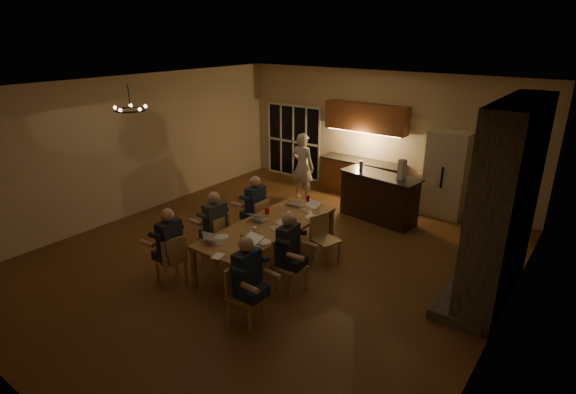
# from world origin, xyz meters

# --- Properties ---
(floor) EXTENTS (9.00, 9.00, 0.00)m
(floor) POSITION_xyz_m (0.00, 0.00, 0.00)
(floor) COLOR brown
(floor) RESTS_ON ground
(back_wall) EXTENTS (8.00, 0.04, 3.20)m
(back_wall) POSITION_xyz_m (0.00, 4.52, 1.60)
(back_wall) COLOR tan
(back_wall) RESTS_ON ground
(left_wall) EXTENTS (0.04, 9.00, 3.20)m
(left_wall) POSITION_xyz_m (-4.02, 0.00, 1.60)
(left_wall) COLOR tan
(left_wall) RESTS_ON ground
(right_wall) EXTENTS (0.04, 9.00, 3.20)m
(right_wall) POSITION_xyz_m (4.02, 0.00, 1.60)
(right_wall) COLOR tan
(right_wall) RESTS_ON ground
(ceiling) EXTENTS (8.00, 9.00, 0.04)m
(ceiling) POSITION_xyz_m (0.00, 0.00, 3.22)
(ceiling) COLOR white
(ceiling) RESTS_ON back_wall
(french_doors) EXTENTS (1.86, 0.08, 2.10)m
(french_doors) POSITION_xyz_m (-2.70, 4.47, 1.05)
(french_doors) COLOR black
(french_doors) RESTS_ON ground
(fireplace) EXTENTS (0.58, 2.50, 3.20)m
(fireplace) POSITION_xyz_m (3.70, 1.20, 1.60)
(fireplace) COLOR #63564D
(fireplace) RESTS_ON ground
(kitchenette) EXTENTS (2.24, 0.68, 2.40)m
(kitchenette) POSITION_xyz_m (-0.30, 4.20, 1.20)
(kitchenette) COLOR brown
(kitchenette) RESTS_ON ground
(refrigerator) EXTENTS (0.90, 0.68, 2.00)m
(refrigerator) POSITION_xyz_m (1.90, 4.15, 1.00)
(refrigerator) COLOR beige
(refrigerator) RESTS_ON ground
(dining_table) EXTENTS (1.10, 2.94, 0.75)m
(dining_table) POSITION_xyz_m (0.07, -0.13, 0.38)
(dining_table) COLOR #AA7E44
(dining_table) RESTS_ON ground
(bar_island) EXTENTS (1.91, 0.93, 1.08)m
(bar_island) POSITION_xyz_m (0.80, 2.95, 0.54)
(bar_island) COLOR black
(bar_island) RESTS_ON ground
(chair_left_near) EXTENTS (0.53, 0.53, 0.89)m
(chair_left_near) POSITION_xyz_m (-0.84, -1.69, 0.45)
(chair_left_near) COLOR tan
(chair_left_near) RESTS_ON ground
(chair_left_mid) EXTENTS (0.48, 0.48, 0.89)m
(chair_left_mid) POSITION_xyz_m (-0.85, -0.65, 0.45)
(chair_left_mid) COLOR tan
(chair_left_mid) RESTS_ON ground
(chair_left_far) EXTENTS (0.45, 0.45, 0.89)m
(chair_left_far) POSITION_xyz_m (-0.78, 0.45, 0.45)
(chair_left_far) COLOR tan
(chair_left_far) RESTS_ON ground
(chair_right_near) EXTENTS (0.50, 0.50, 0.89)m
(chair_right_near) POSITION_xyz_m (0.95, -1.77, 0.45)
(chair_right_near) COLOR tan
(chair_right_near) RESTS_ON ground
(chair_right_mid) EXTENTS (0.51, 0.51, 0.89)m
(chair_right_mid) POSITION_xyz_m (0.97, -0.67, 0.45)
(chair_right_mid) COLOR tan
(chair_right_mid) RESTS_ON ground
(chair_right_far) EXTENTS (0.55, 0.55, 0.89)m
(chair_right_far) POSITION_xyz_m (0.91, 0.52, 0.45)
(chair_right_far) COLOR tan
(chair_right_far) RESTS_ON ground
(person_left_near) EXTENTS (0.65, 0.65, 1.38)m
(person_left_near) POSITION_xyz_m (-0.79, -1.70, 0.69)
(person_left_near) COLOR #23262D
(person_left_near) RESTS_ON ground
(person_right_near) EXTENTS (0.62, 0.62, 1.38)m
(person_right_near) POSITION_xyz_m (0.96, -1.73, 0.69)
(person_right_near) COLOR #1E294B
(person_right_near) RESTS_ON ground
(person_left_mid) EXTENTS (0.66, 0.66, 1.38)m
(person_left_mid) POSITION_xyz_m (-0.76, -0.67, 0.69)
(person_left_mid) COLOR #3D4249
(person_left_mid) RESTS_ON ground
(person_right_mid) EXTENTS (0.65, 0.65, 1.38)m
(person_right_mid) POSITION_xyz_m (0.91, -0.65, 0.69)
(person_right_mid) COLOR #23262D
(person_right_mid) RESTS_ON ground
(person_left_far) EXTENTS (0.61, 0.61, 1.38)m
(person_left_far) POSITION_xyz_m (-0.77, 0.48, 0.69)
(person_left_far) COLOR #1E294B
(person_left_far) RESTS_ON ground
(standing_person) EXTENTS (0.65, 0.44, 1.74)m
(standing_person) POSITION_xyz_m (-1.36, 3.01, 0.87)
(standing_person) COLOR silver
(standing_person) RESTS_ON ground
(chandelier) EXTENTS (0.59, 0.59, 0.03)m
(chandelier) POSITION_xyz_m (-2.35, -1.09, 2.75)
(chandelier) COLOR black
(chandelier) RESTS_ON ceiling
(laptop_a) EXTENTS (0.42, 0.41, 0.23)m
(laptop_a) POSITION_xyz_m (-0.22, -1.21, 0.86)
(laptop_a) COLOR silver
(laptop_a) RESTS_ON dining_table
(laptop_b) EXTENTS (0.35, 0.31, 0.23)m
(laptop_b) POSITION_xyz_m (0.36, -1.01, 0.86)
(laptop_b) COLOR silver
(laptop_b) RESTS_ON dining_table
(laptop_c) EXTENTS (0.32, 0.29, 0.23)m
(laptop_c) POSITION_xyz_m (-0.24, -0.04, 0.86)
(laptop_c) COLOR silver
(laptop_c) RESTS_ON dining_table
(laptop_d) EXTENTS (0.41, 0.39, 0.23)m
(laptop_d) POSITION_xyz_m (0.33, -0.18, 0.86)
(laptop_d) COLOR silver
(laptop_d) RESTS_ON dining_table
(laptop_e) EXTENTS (0.35, 0.31, 0.23)m
(laptop_e) POSITION_xyz_m (-0.14, 1.01, 0.86)
(laptop_e) COLOR silver
(laptop_e) RESTS_ON dining_table
(laptop_f) EXTENTS (0.38, 0.35, 0.23)m
(laptop_f) POSITION_xyz_m (0.29, 0.87, 0.86)
(laptop_f) COLOR silver
(laptop_f) RESTS_ON dining_table
(mug_front) EXTENTS (0.08, 0.08, 0.10)m
(mug_front) POSITION_xyz_m (0.06, -0.51, 0.80)
(mug_front) COLOR white
(mug_front) RESTS_ON dining_table
(mug_mid) EXTENTS (0.07, 0.07, 0.10)m
(mug_mid) POSITION_xyz_m (0.12, 0.44, 0.80)
(mug_mid) COLOR white
(mug_mid) RESTS_ON dining_table
(mug_back) EXTENTS (0.07, 0.07, 0.10)m
(mug_back) POSITION_xyz_m (-0.23, 0.63, 0.80)
(mug_back) COLOR white
(mug_back) RESTS_ON dining_table
(redcup_near) EXTENTS (0.09, 0.09, 0.12)m
(redcup_near) POSITION_xyz_m (0.51, -1.42, 0.81)
(redcup_near) COLOR red
(redcup_near) RESTS_ON dining_table
(redcup_mid) EXTENTS (0.09, 0.09, 0.12)m
(redcup_mid) POSITION_xyz_m (-0.31, 0.29, 0.81)
(redcup_mid) COLOR red
(redcup_mid) RESTS_ON dining_table
(can_silver) EXTENTS (0.06, 0.06, 0.12)m
(can_silver) POSITION_xyz_m (0.11, -0.90, 0.81)
(can_silver) COLOR #B2B2B7
(can_silver) RESTS_ON dining_table
(can_cola) EXTENTS (0.06, 0.06, 0.12)m
(can_cola) POSITION_xyz_m (-0.05, 1.32, 0.81)
(can_cola) COLOR #3F0F0C
(can_cola) RESTS_ON dining_table
(can_right) EXTENTS (0.07, 0.07, 0.12)m
(can_right) POSITION_xyz_m (0.44, 0.18, 0.81)
(can_right) COLOR #B2B2B7
(can_right) RESTS_ON dining_table
(plate_near) EXTENTS (0.25, 0.25, 0.02)m
(plate_near) POSITION_xyz_m (0.45, -0.74, 0.76)
(plate_near) COLOR white
(plate_near) RESTS_ON dining_table
(plate_left) EXTENTS (0.24, 0.24, 0.02)m
(plate_left) POSITION_xyz_m (-0.26, -1.01, 0.76)
(plate_left) COLOR white
(plate_left) RESTS_ON dining_table
(plate_far) EXTENTS (0.24, 0.24, 0.02)m
(plate_far) POSITION_xyz_m (0.50, 0.64, 0.76)
(plate_far) COLOR white
(plate_far) RESTS_ON dining_table
(notepad) EXTENTS (0.20, 0.24, 0.01)m
(notepad) POSITION_xyz_m (0.19, -1.56, 0.76)
(notepad) COLOR white
(notepad) RESTS_ON dining_table
(bar_bottle) EXTENTS (0.09, 0.09, 0.24)m
(bar_bottle) POSITION_xyz_m (0.30, 2.95, 1.20)
(bar_bottle) COLOR #99999E
(bar_bottle) RESTS_ON bar_island
(bar_blender) EXTENTS (0.18, 0.18, 0.43)m
(bar_blender) POSITION_xyz_m (1.30, 2.93, 1.30)
(bar_blender) COLOR silver
(bar_blender) RESTS_ON bar_island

